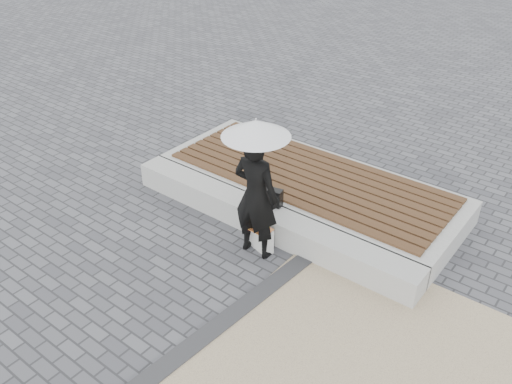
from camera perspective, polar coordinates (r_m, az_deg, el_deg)
ground at (r=7.26m, az=-6.83°, el=-9.94°), size 80.00×80.00×0.00m
edging_band at (r=6.60m, az=-5.09°, el=-14.80°), size 0.61×5.20×0.04m
seating_ledge at (r=8.08m, az=0.95°, el=-2.98°), size 5.00×0.45×0.40m
timber_platform at (r=8.91m, az=5.61°, el=0.49°), size 5.00×2.00×0.40m
timber_decking at (r=8.80m, az=5.68°, el=1.72°), size 4.60×1.80×0.04m
woman at (r=7.25m, az=-0.00°, el=-0.42°), size 0.71×0.49×1.87m
parasol at (r=6.77m, az=0.00°, el=6.81°), size 0.90×0.90×1.15m
handbag at (r=8.00m, az=1.48°, el=-0.47°), size 0.41×0.21×0.27m
canvas_tote at (r=7.71m, az=0.62°, el=-4.98°), size 0.39×0.24×0.38m
magazine at (r=7.56m, az=0.40°, el=-3.95°), size 0.35×0.27×0.01m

